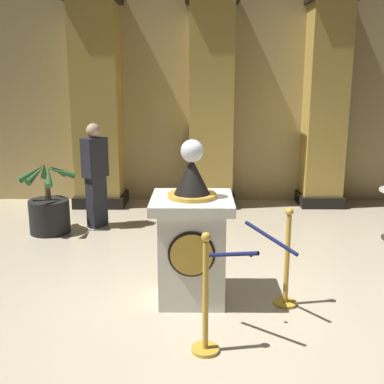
# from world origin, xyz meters

# --- Properties ---
(ground_plane) EXTENTS (10.39, 10.39, 0.00)m
(ground_plane) POSITION_xyz_m (0.00, 0.00, 0.00)
(ground_plane) COLOR beige
(back_wall) EXTENTS (10.39, 0.16, 3.81)m
(back_wall) POSITION_xyz_m (0.00, 4.41, 1.90)
(back_wall) COLOR tan
(back_wall) RESTS_ON ground_plane
(pedestal_clock) EXTENTS (0.82, 0.82, 1.68)m
(pedestal_clock) POSITION_xyz_m (-0.29, 0.16, 0.66)
(pedestal_clock) COLOR silver
(pedestal_clock) RESTS_ON ground_plane
(stanchion_near) EXTENTS (0.24, 0.24, 1.06)m
(stanchion_near) POSITION_xyz_m (-0.17, -0.83, 0.37)
(stanchion_near) COLOR gold
(stanchion_near) RESTS_ON ground_plane
(stanchion_far) EXTENTS (0.24, 0.24, 1.03)m
(stanchion_far) POSITION_xyz_m (0.66, 0.03, 0.36)
(stanchion_far) COLOR gold
(stanchion_far) RESTS_ON ground_plane
(velvet_rope) EXTENTS (0.88, 0.88, 0.22)m
(velvet_rope) POSITION_xyz_m (0.25, -0.40, 0.79)
(velvet_rope) COLOR #141947
(column_left) EXTENTS (0.95, 0.95, 3.66)m
(column_left) POSITION_xyz_m (-2.00, 4.05, 1.82)
(column_left) COLOR black
(column_left) RESTS_ON ground_plane
(column_right) EXTENTS (0.81, 0.81, 3.66)m
(column_right) POSITION_xyz_m (2.00, 4.05, 1.82)
(column_right) COLOR black
(column_right) RESTS_ON ground_plane
(column_centre_rear) EXTENTS (0.91, 0.91, 3.66)m
(column_centre_rear) POSITION_xyz_m (0.00, 4.05, 1.82)
(column_centre_rear) COLOR black
(column_centre_rear) RESTS_ON ground_plane
(potted_palm_left) EXTENTS (0.83, 0.77, 1.10)m
(potted_palm_left) POSITION_xyz_m (-2.45, 2.34, 0.34)
(potted_palm_left) COLOR black
(potted_palm_left) RESTS_ON ground_plane
(bystander_guest) EXTENTS (0.40, 0.42, 1.61)m
(bystander_guest) POSITION_xyz_m (-1.80, 2.64, 0.85)
(bystander_guest) COLOR #26262D
(bystander_guest) RESTS_ON ground_plane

